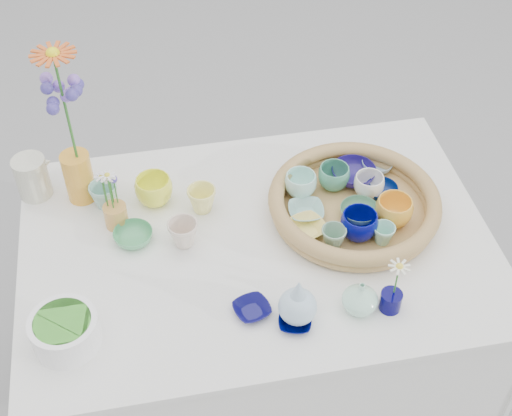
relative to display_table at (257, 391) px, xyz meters
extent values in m
plane|color=gray|center=(0.00, 0.00, 0.00)|extent=(80.00, 80.00, 0.00)
imported|color=navy|center=(0.31, 0.17, 0.80)|extent=(0.13, 0.13, 0.04)
imported|color=#041856|center=(0.37, 0.09, 0.80)|extent=(0.12, 0.12, 0.03)
imported|color=yellow|center=(0.37, -0.02, 0.82)|extent=(0.10, 0.10, 0.08)
imported|color=#59966F|center=(0.29, 0.02, 0.80)|extent=(0.12, 0.12, 0.03)
imported|color=#79A488|center=(0.19, -0.07, 0.81)|extent=(0.09, 0.09, 0.06)
imported|color=#8EC4BD|center=(0.15, 0.06, 0.79)|extent=(0.10, 0.10, 0.02)
imported|color=#B4F2E5|center=(0.15, 0.14, 0.82)|extent=(0.11, 0.11, 0.07)
imported|color=white|center=(0.34, 0.10, 0.82)|extent=(0.10, 0.10, 0.07)
imported|color=#9EC2DA|center=(0.40, 0.20, 0.80)|extent=(0.09, 0.09, 0.03)
imported|color=#030772|center=(0.26, -0.05, 0.82)|extent=(0.13, 0.13, 0.08)
imported|color=#FFE371|center=(0.13, -0.01, 0.80)|extent=(0.13, 0.13, 0.02)
imported|color=#9FE7CB|center=(0.32, -0.08, 0.81)|extent=(0.08, 0.08, 0.06)
imported|color=#4A9C7B|center=(0.25, 0.15, 0.82)|extent=(0.09, 0.09, 0.07)
imported|color=#FAFF3C|center=(-0.26, 0.20, 0.81)|extent=(0.14, 0.14, 0.08)
imported|color=#FDF683|center=(-0.13, 0.15, 0.80)|extent=(0.10, 0.10, 0.08)
imported|color=#4EA76A|center=(-0.33, 0.06, 0.78)|extent=(0.11, 0.11, 0.03)
imported|color=beige|center=(-0.19, 0.03, 0.80)|extent=(0.09, 0.09, 0.08)
imported|color=#0D0C4F|center=(-0.06, -0.23, 0.78)|extent=(0.11, 0.11, 0.02)
imported|color=#8EC6B4|center=(-0.39, 0.22, 0.80)|extent=(0.09, 0.09, 0.07)
imported|color=#010545|center=(0.04, -0.29, 0.77)|extent=(0.10, 0.10, 0.02)
imported|color=#AFEBCE|center=(0.20, -0.27, 0.81)|extent=(0.10, 0.10, 0.09)
cylinder|color=#020044|center=(0.28, -0.28, 0.79)|extent=(0.06, 0.06, 0.05)
cylinder|color=gold|center=(-0.46, 0.26, 0.84)|extent=(0.10, 0.10, 0.15)
cylinder|color=gold|center=(-0.37, 0.13, 0.80)|extent=(0.08, 0.08, 0.07)
camera|label=1|loc=(-0.25, -1.27, 2.17)|focal=50.00mm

